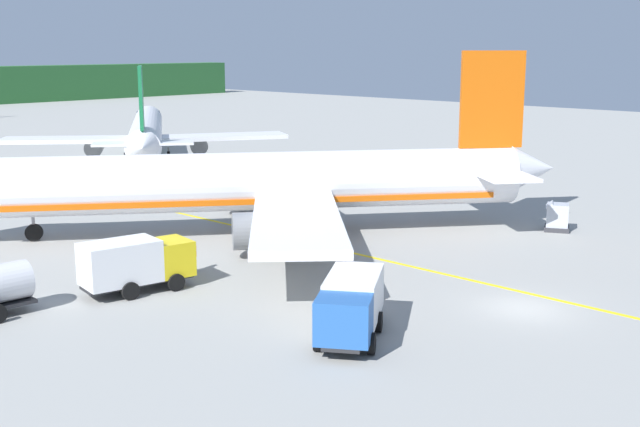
% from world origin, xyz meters
% --- Properties ---
extents(ground, '(240.00, 320.00, 0.20)m').
position_xyz_m(ground, '(0.00, 48.00, -0.10)').
color(ground, '#999993').
extents(airliner_foreground, '(35.11, 30.05, 11.90)m').
position_xyz_m(airliner_foreground, '(1.90, 20.87, 3.39)').
color(airliner_foreground, white).
rests_on(airliner_foreground, ground).
extents(airliner_mid_apron, '(26.88, 31.48, 10.46)m').
position_xyz_m(airliner_mid_apron, '(17.45, 56.08, 2.98)').
color(airliner_mid_apron, white).
rests_on(airliner_mid_apron, ground).
extents(service_truck_fuel, '(6.15, 5.09, 2.55)m').
position_xyz_m(service_truck_fuel, '(-8.53, 3.43, 1.46)').
color(service_truck_fuel, '#2659A5').
rests_on(service_truck_fuel, ground).
extents(service_truck_baggage, '(5.81, 3.11, 2.70)m').
position_xyz_m(service_truck_baggage, '(-11.04, 15.62, 1.51)').
color(service_truck_baggage, yellow).
rests_on(service_truck_baggage, ground).
extents(cargo_container_near, '(2.16, 2.16, 1.94)m').
position_xyz_m(cargo_container_near, '(16.30, 6.86, 0.92)').
color(cargo_container_near, '#333338').
rests_on(cargo_container_near, ground).
extents(crew_marshaller, '(0.55, 0.43, 1.69)m').
position_xyz_m(crew_marshaller, '(-6.89, 16.38, 1.00)').
color(crew_marshaller, '#191E33').
rests_on(crew_marshaller, ground).
extents(crew_loader_left, '(0.63, 0.27, 1.63)m').
position_xyz_m(crew_loader_left, '(-8.17, 18.91, 0.96)').
color(crew_loader_left, '#191E33').
rests_on(crew_loader_left, ground).
extents(apron_guide_line, '(0.30, 60.00, 0.01)m').
position_xyz_m(apron_guide_line, '(2.28, 16.22, 0.01)').
color(apron_guide_line, yellow).
rests_on(apron_guide_line, ground).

